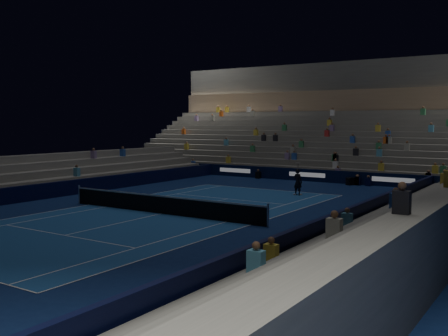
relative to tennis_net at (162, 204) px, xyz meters
name	(u,v)px	position (x,y,z in m)	size (l,w,h in m)	color
ground	(162,214)	(0.00, 0.00, -0.50)	(90.00, 90.00, 0.00)	#0C1E4C
court_surface	(162,214)	(0.00, 0.00, -0.50)	(10.97, 23.77, 0.01)	navy
sponsor_barrier_far	(308,175)	(0.00, 18.50, 0.00)	(44.00, 0.25, 1.00)	black
sponsor_barrier_east	(336,224)	(9.70, 0.00, 0.00)	(0.25, 37.00, 1.00)	black
sponsor_barrier_west	(44,191)	(-9.70, 0.00, 0.00)	(0.25, 37.00, 1.00)	black
grandstand_main	(348,137)	(0.00, 27.90, 2.87)	(44.00, 15.20, 11.20)	#5E5E59
grandstand_east	(421,223)	(13.17, 0.00, 0.41)	(5.00, 37.00, 2.50)	slate
grandstand_west	(10,181)	(-13.17, 0.00, 0.41)	(5.00, 37.00, 2.50)	slate
tennis_net	(162,204)	(0.00, 0.00, 0.00)	(12.90, 0.10, 1.10)	#B2B2B7
tennis_player	(298,182)	(2.93, 10.48, 0.38)	(0.65, 0.42, 1.78)	black
broadcast_camera	(350,181)	(3.87, 17.80, -0.20)	(0.62, 0.98, 0.59)	black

